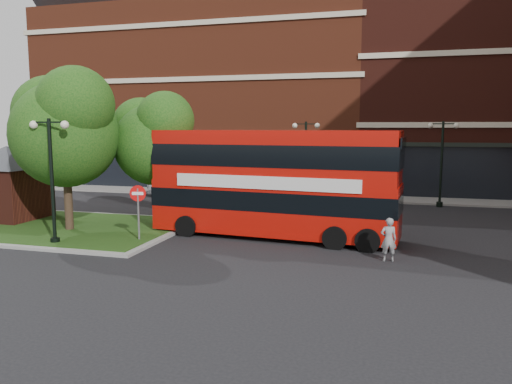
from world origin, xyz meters
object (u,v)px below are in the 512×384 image
(bus, at_px, (273,176))
(car_white, at_px, (357,192))
(woman, at_px, (389,239))
(car_silver, at_px, (178,186))

(bus, relative_size, car_white, 2.38)
(woman, bearing_deg, car_white, -93.37)
(car_white, bearing_deg, car_silver, 85.74)
(woman, bearing_deg, car_silver, -55.35)
(bus, relative_size, woman, 6.85)
(woman, xyz_separation_m, car_silver, (-14.00, 13.15, -0.09))
(car_silver, distance_m, car_white, 11.97)
(woman, height_order, car_silver, woman)
(woman, height_order, car_white, woman)
(bus, relative_size, car_silver, 2.64)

